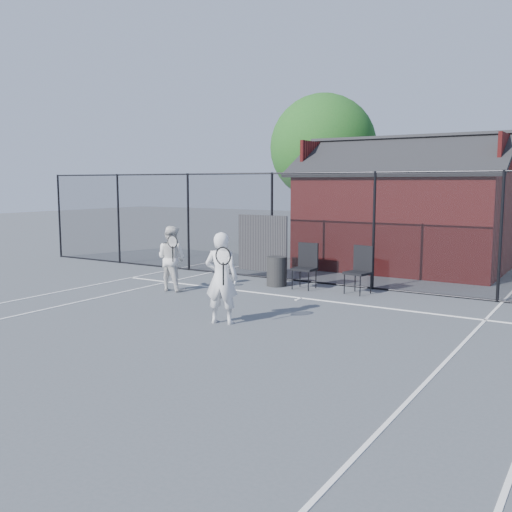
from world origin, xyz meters
The scene contains 10 objects.
ground centered at (0.00, 0.00, 0.00)m, with size 80.00×80.00×0.00m, color #474D51.
court_lines centered at (0.00, -1.32, 0.01)m, with size 11.02×18.00×0.01m.
fence centered at (-0.30, 5.00, 1.45)m, with size 22.04×3.00×3.00m.
clubhouse centered at (0.50, 9.00, 1.61)m, with size 6.50×4.36×4.19m.
tree_left centered at (-4.50, 13.50, 4.19)m, with size 4.48×4.48×6.44m.
player_front centered at (-0.19, 0.03, 0.89)m, with size 0.85×0.67×1.78m.
player_back centered at (-3.25, 2.14, 0.82)m, with size 0.90×0.67×1.64m.
chair_left centered at (0.91, 4.22, 0.57)m, with size 0.55×0.57×1.15m, color black.
chair_right centered at (-0.50, 4.10, 0.57)m, with size 0.55×0.57×1.14m, color black.
waste_bin centered at (-1.31, 4.10, 0.39)m, with size 0.53×0.53×0.78m, color black.
Camera 1 is at (6.13, -8.78, 2.71)m, focal length 40.00 mm.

